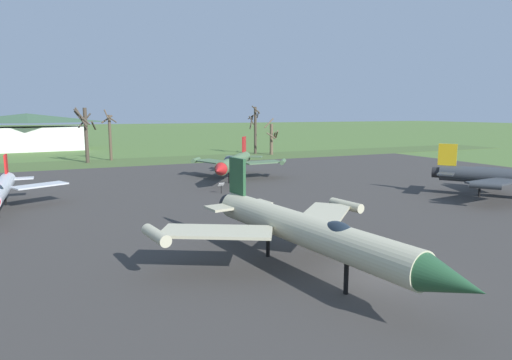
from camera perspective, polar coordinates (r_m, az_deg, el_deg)
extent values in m
plane|color=#4C6B33|center=(22.45, 15.76, -12.12)|extent=(600.00, 600.00, 0.00)
cube|color=#383533|center=(37.99, -2.69, -3.15)|extent=(91.47, 62.18, 0.05)
cube|color=#445C2D|center=(73.34, -13.55, 2.41)|extent=(151.47, 12.00, 0.06)
cylinder|color=black|center=(46.18, 22.49, 0.93)|extent=(1.30, 1.26, 1.03)
cube|color=#33383D|center=(42.70, 28.78, -0.23)|extent=(5.37, 3.09, 0.14)
cube|color=#33383D|center=(49.21, 28.79, 0.83)|extent=(4.29, 5.67, 0.14)
cylinder|color=#33383D|center=(40.17, 27.74, -0.66)|extent=(1.84, 2.20, 0.55)
cylinder|color=#33383D|center=(51.75, 27.98, 1.23)|extent=(1.84, 2.20, 0.55)
cube|color=yellow|center=(45.91, 23.70, 3.05)|extent=(1.14, 1.43, 2.08)
cube|color=#33383D|center=(44.63, 23.53, 0.76)|extent=(2.68, 2.49, 0.14)
cube|color=#33383D|center=(47.52, 23.86, 1.18)|extent=(2.68, 2.49, 0.14)
cylinder|color=black|center=(46.15, 27.13, -1.16)|extent=(0.20, 0.20, 1.37)
cylinder|color=silver|center=(40.30, -30.35, -1.02)|extent=(1.38, 11.22, 1.29)
cylinder|color=black|center=(46.08, -29.59, 0.12)|extent=(0.91, 0.72, 0.91)
cube|color=silver|center=(41.44, -26.36, -0.63)|extent=(4.59, 3.46, 0.12)
cube|color=red|center=(45.13, -29.83, 1.85)|extent=(0.17, 1.50, 1.67)
cube|color=silver|center=(45.11, -28.19, 0.19)|extent=(1.89, 1.22, 0.12)
cylinder|color=black|center=(42.92, -29.88, -2.15)|extent=(0.17, 0.17, 1.21)
cylinder|color=#B7B293|center=(21.49, 6.15, -6.46)|extent=(3.57, 13.70, 1.57)
cone|color=#234C2D|center=(16.44, 24.32, -12.07)|extent=(1.77, 2.47, 1.45)
cylinder|color=black|center=(27.22, -3.36, -3.16)|extent=(1.22, 1.02, 1.10)
ellipsoid|color=#19232D|center=(19.60, 10.74, -6.75)|extent=(1.03, 1.93, 0.97)
cube|color=#B7B293|center=(21.55, -5.14, -6.72)|extent=(5.84, 4.56, 0.15)
cube|color=#B7B293|center=(25.46, 8.92, -4.37)|extent=(5.41, 5.44, 0.15)
cylinder|color=#B7B293|center=(21.40, -12.90, -7.03)|extent=(0.95, 2.57, 0.59)
cylinder|color=#B7B293|center=(28.00, 11.66, -3.24)|extent=(0.95, 2.57, 0.59)
cube|color=#234C2D|center=(26.14, -2.44, 0.51)|extent=(0.43, 1.63, 2.17)
cube|color=#B7B293|center=(25.76, -4.44, -3.60)|extent=(1.88, 1.70, 0.15)
cube|color=#B7B293|center=(26.91, -0.12, -3.03)|extent=(1.88, 1.70, 0.15)
cylinder|color=black|center=(19.85, 11.67, -12.52)|extent=(0.21, 0.21, 1.47)
cylinder|color=black|center=(24.22, 1.57, -8.39)|extent=(0.21, 0.21, 1.47)
cylinder|color=#4C6B47|center=(51.46, -2.82, 2.34)|extent=(8.39, 11.34, 1.47)
cone|color=#B21E1E|center=(44.42, -4.88, 1.29)|extent=(2.17, 2.31, 1.35)
cylinder|color=black|center=(57.94, -1.38, 3.07)|extent=(1.30, 1.25, 1.03)
ellipsoid|color=#19232D|center=(49.11, -3.43, 2.50)|extent=(1.16, 2.19, 1.10)
cube|color=#4C6B47|center=(53.62, -5.72, 2.45)|extent=(3.84, 5.27, 0.14)
cube|color=#4C6B47|center=(52.31, 0.84, 2.33)|extent=(4.86, 2.74, 0.14)
cylinder|color=#4C6B47|center=(55.15, -7.84, 2.59)|extent=(1.78, 2.25, 0.55)
cylinder|color=#4C6B47|center=(52.89, 3.53, 2.39)|extent=(1.78, 2.25, 0.55)
cube|color=#B21E1E|center=(56.91, -1.57, 4.70)|extent=(1.13, 1.54, 1.95)
cube|color=#4C6B47|center=(57.25, -2.88, 3.11)|extent=(2.48, 2.30, 0.14)
cube|color=#4C6B47|center=(56.73, -0.26, 3.07)|extent=(2.48, 2.30, 0.14)
cylinder|color=black|center=(48.94, -3.52, 0.33)|extent=(0.20, 0.20, 1.37)
cylinder|color=black|center=(54.35, -2.17, 1.18)|extent=(0.20, 0.20, 1.37)
cylinder|color=black|center=(42.79, -4.56, -1.31)|extent=(0.08, 0.08, 0.79)
cube|color=white|center=(42.70, -4.57, -0.57)|extent=(0.69, 0.42, 0.33)
cylinder|color=#42382D|center=(73.48, -21.27, 5.42)|extent=(0.57, 0.57, 8.61)
cylinder|color=#42382D|center=(72.36, -21.78, 7.66)|extent=(2.29, 1.36, 2.53)
cylinder|color=#42382D|center=(74.34, -21.47, 7.23)|extent=(2.09, 0.39, 2.39)
cylinder|color=#42382D|center=(72.57, -21.90, 7.43)|extent=(1.89, 1.71, 2.43)
cylinder|color=#42382D|center=(72.92, -22.08, 8.04)|extent=(1.13, 1.95, 1.90)
cylinder|color=#42382D|center=(73.17, -20.43, 6.68)|extent=(0.93, 2.48, 1.46)
cylinder|color=brown|center=(75.98, -18.49, 5.23)|extent=(0.46, 0.46, 7.50)
cylinder|color=brown|center=(76.73, -18.87, 7.51)|extent=(1.96, 0.81, 1.39)
cylinder|color=brown|center=(75.59, -18.94, 8.11)|extent=(0.74, 1.12, 1.59)
cylinder|color=brown|center=(75.34, -18.19, 7.47)|extent=(1.38, 1.16, 0.99)
cylinder|color=#42382D|center=(83.93, -0.09, 6.47)|extent=(0.50, 0.50, 8.93)
cylinder|color=#42382D|center=(84.12, -0.61, 7.56)|extent=(1.40, 1.52, 2.64)
cylinder|color=#42382D|center=(84.02, 0.25, 8.53)|extent=(0.33, 1.19, 1.35)
cylinder|color=#42382D|center=(83.12, 0.00, 9.15)|extent=(1.66, 0.62, 1.53)
cylinder|color=#42382D|center=(83.47, -0.60, 7.80)|extent=(0.36, 1.82, 1.64)
cylinder|color=#42382D|center=(84.60, -0.51, 8.33)|extent=(1.98, 0.73, 1.19)
cylinder|color=brown|center=(81.96, 2.02, 5.31)|extent=(0.60, 0.60, 5.79)
cylinder|color=brown|center=(82.07, 2.73, 5.98)|extent=(0.94, 2.17, 1.54)
cylinder|color=brown|center=(81.08, 2.01, 5.77)|extent=(1.72, 1.06, 1.29)
cylinder|color=brown|center=(82.64, 1.69, 7.42)|extent=(2.07, 0.42, 1.91)
cylinder|color=brown|center=(82.00, 2.45, 5.87)|extent=(0.73, 1.43, 1.34)
cube|color=silver|center=(103.83, -27.54, 4.80)|extent=(22.92, 13.40, 4.86)
pyramid|color=#38563D|center=(103.69, -27.71, 7.18)|extent=(24.06, 14.07, 1.89)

